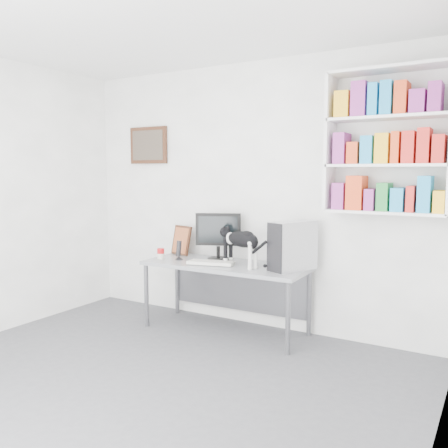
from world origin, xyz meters
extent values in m
cube|color=#535358|center=(0.00, 0.00, 0.01)|extent=(4.00, 4.00, 0.01)
cube|color=white|center=(0.00, 0.00, 2.70)|extent=(4.00, 4.00, 0.01)
cube|color=white|center=(0.00, 2.00, 1.35)|extent=(4.00, 0.01, 2.70)
cube|color=white|center=(2.00, 0.00, 1.35)|extent=(0.01, 4.00, 2.70)
cube|color=white|center=(1.40, 1.85, 1.85)|extent=(1.03, 0.28, 1.24)
cube|color=#482717|center=(-1.30, 1.97, 1.90)|extent=(0.52, 0.04, 0.42)
cube|color=gray|center=(-0.07, 1.63, 0.34)|extent=(1.66, 0.68, 0.69)
cube|color=black|center=(-0.24, 1.77, 0.94)|extent=(0.52, 0.39, 0.50)
cube|color=beige|center=(-0.17, 1.52, 0.71)|extent=(0.49, 0.28, 0.03)
cube|color=#BABBC0|center=(0.62, 1.69, 0.92)|extent=(0.36, 0.50, 0.46)
cylinder|color=black|center=(-0.59, 1.57, 0.79)|extent=(0.10, 0.10, 0.21)
cube|color=#482717|center=(-0.74, 1.83, 0.85)|extent=(0.29, 0.17, 0.33)
cylinder|color=#B50F12|center=(-0.78, 1.51, 0.74)|extent=(0.08, 0.08, 0.11)
camera|label=1|loc=(2.28, -2.36, 1.60)|focal=38.00mm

